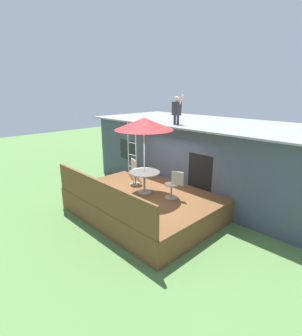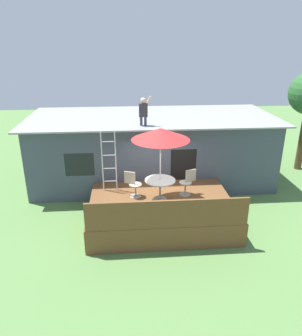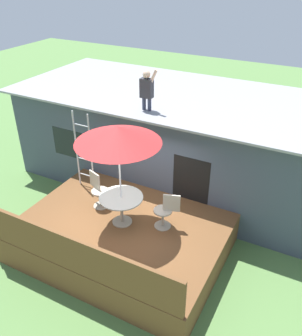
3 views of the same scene
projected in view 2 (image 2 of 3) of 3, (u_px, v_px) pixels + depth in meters
name	position (u px, v px, depth m)	size (l,w,h in m)	color
ground_plane	(160.00, 219.00, 11.59)	(40.00, 40.00, 0.00)	#567F42
house	(152.00, 148.00, 14.38)	(10.50, 4.50, 2.91)	#424C5B
deck	(160.00, 209.00, 11.44)	(4.88, 3.82, 0.80)	brown
deck_railing	(168.00, 214.00, 9.41)	(4.78, 0.08, 0.90)	brown
patio_table	(160.00, 184.00, 11.03)	(1.04, 1.04, 0.74)	#A59E8C
patio_umbrella	(161.00, 134.00, 10.38)	(1.90, 1.90, 2.54)	silver
step_ladder	(109.00, 162.00, 11.57)	(0.52, 0.04, 2.20)	silver
person_figure	(143.00, 110.00, 12.14)	(0.47, 0.20, 1.11)	#33384C
patio_chair_left	(133.00, 184.00, 11.32)	(0.60, 0.44, 0.92)	#A59E8C
patio_chair_right	(187.00, 182.00, 11.48)	(0.60, 0.44, 0.92)	#A59E8C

